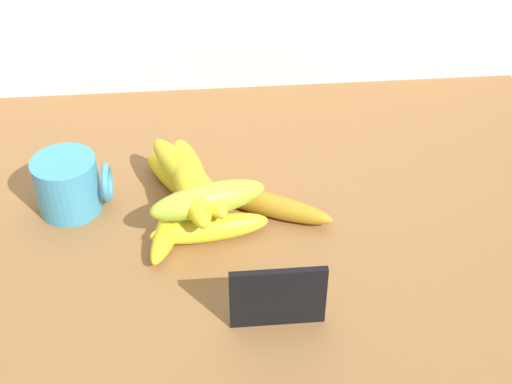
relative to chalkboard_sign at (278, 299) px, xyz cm
name	(u,v)px	position (x,y,z in cm)	size (l,w,h in cm)	color
counter_top	(217,241)	(-6.31, 16.14, -5.36)	(110.00, 76.00, 3.00)	brown
chalkboard_sign	(278,299)	(0.00, 0.00, 0.00)	(11.00, 1.80, 8.40)	black
coffee_mug	(69,185)	(-26.05, 23.22, 0.15)	(10.21, 8.71, 8.02)	teal
banana_0	(196,200)	(-8.97, 21.15, -2.08)	(15.58, 3.56, 3.56)	yellow
banana_1	(268,205)	(0.88, 19.43, -2.23)	(18.57, 3.25, 3.25)	#AB7D1D
banana_2	(176,180)	(-11.71, 25.98, -2.24)	(15.18, 3.24, 3.24)	yellow
banana_3	(173,220)	(-12.14, 17.38, -2.22)	(17.10, 3.28, 3.28)	yellow
banana_4	(210,228)	(-7.27, 15.04, -2.06)	(15.73, 3.59, 3.59)	yellow
banana_5	(208,198)	(-7.27, 16.44, 1.89)	(15.44, 4.31, 4.31)	#A1BD33
banana_6	(191,181)	(-9.45, 20.28, 1.89)	(19.07, 4.38, 4.38)	yellow
banana_7	(188,177)	(-9.79, 21.46, 1.74)	(19.68, 4.08, 4.08)	yellow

